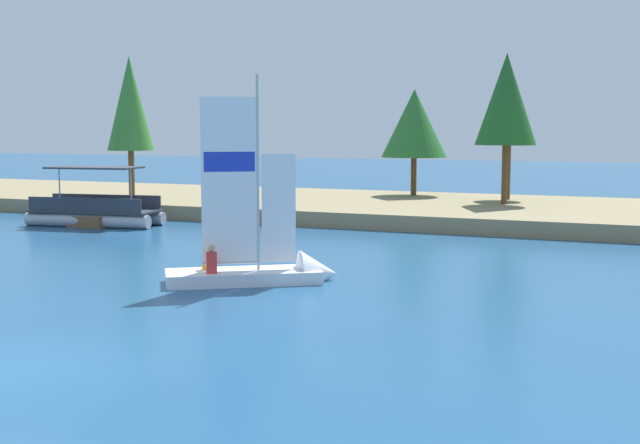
# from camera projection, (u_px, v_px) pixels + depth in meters

# --- Properties ---
(ground_plane) EXTENTS (200.00, 200.00, 0.00)m
(ground_plane) POSITION_uv_depth(u_px,v_px,m) (3.00, 369.00, 15.57)
(ground_plane) COLOR navy
(shore_bank) EXTENTS (80.00, 13.10, 0.69)m
(shore_bank) POSITION_uv_depth(u_px,v_px,m) (441.00, 210.00, 41.83)
(shore_bank) COLOR #897A56
(shore_bank) RESTS_ON ground
(shoreline_tree_left) EXTENTS (2.38, 2.38, 7.26)m
(shoreline_tree_left) POSITION_uv_depth(u_px,v_px,m) (130.00, 104.00, 44.35)
(shoreline_tree_left) COLOR brown
(shoreline_tree_left) RESTS_ON shore_bank
(shoreline_tree_midleft) EXTENTS (3.50, 3.50, 5.65)m
(shoreline_tree_midleft) POSITION_uv_depth(u_px,v_px,m) (414.00, 123.00, 45.93)
(shoreline_tree_midleft) COLOR brown
(shoreline_tree_midleft) RESTS_ON shore_bank
(shoreline_tree_centre) EXTENTS (2.31, 2.31, 5.88)m
(shoreline_tree_centre) POSITION_uv_depth(u_px,v_px,m) (509.00, 114.00, 43.35)
(shoreline_tree_centre) COLOR brown
(shoreline_tree_centre) RESTS_ON shore_bank
(shoreline_tree_midright) EXTENTS (2.87, 2.87, 7.11)m
(shoreline_tree_midright) POSITION_uv_depth(u_px,v_px,m) (506.00, 99.00, 40.59)
(shoreline_tree_midright) COLOR brown
(shoreline_tree_midright) RESTS_ON shore_bank
(wooden_dock) EXTENTS (1.79, 4.70, 0.49)m
(wooden_dock) POSITION_uv_depth(u_px,v_px,m) (116.00, 217.00, 39.34)
(wooden_dock) COLOR brown
(wooden_dock) RESTS_ON ground
(sailboat) EXTENTS (4.80, 3.95, 6.29)m
(sailboat) POSITION_uv_depth(u_px,v_px,m) (275.00, 268.00, 24.30)
(sailboat) COLOR white
(sailboat) RESTS_ON ground
(pontoon_boat) EXTENTS (6.08, 2.97, 2.60)m
(pontoon_boat) POSITION_uv_depth(u_px,v_px,m) (95.00, 211.00, 38.19)
(pontoon_boat) COLOR #B2B2B7
(pontoon_boat) RESTS_ON ground
(channel_buoy) EXTENTS (0.58, 0.58, 0.58)m
(channel_buoy) POSITION_uv_depth(u_px,v_px,m) (216.00, 247.00, 29.34)
(channel_buoy) COLOR red
(channel_buoy) RESTS_ON ground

